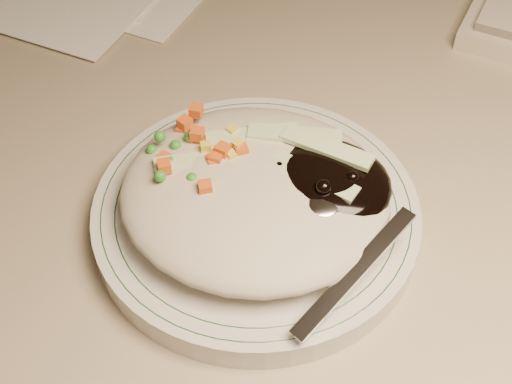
# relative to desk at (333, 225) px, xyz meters

# --- Properties ---
(desk) EXTENTS (1.40, 0.70, 0.74)m
(desk) POSITION_rel_desk_xyz_m (0.00, 0.00, 0.00)
(desk) COLOR gray
(desk) RESTS_ON ground
(plate) EXTENTS (0.24, 0.24, 0.02)m
(plate) POSITION_rel_desk_xyz_m (-0.05, -0.18, 0.21)
(plate) COLOR silver
(plate) RESTS_ON desk
(plate_rim) EXTENTS (0.23, 0.23, 0.00)m
(plate_rim) POSITION_rel_desk_xyz_m (-0.05, -0.18, 0.22)
(plate_rim) COLOR #144723
(plate_rim) RESTS_ON plate
(meal) EXTENTS (0.21, 0.19, 0.05)m
(meal) POSITION_rel_desk_xyz_m (-0.05, -0.18, 0.24)
(meal) COLOR #BFB49B
(meal) RESTS_ON plate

